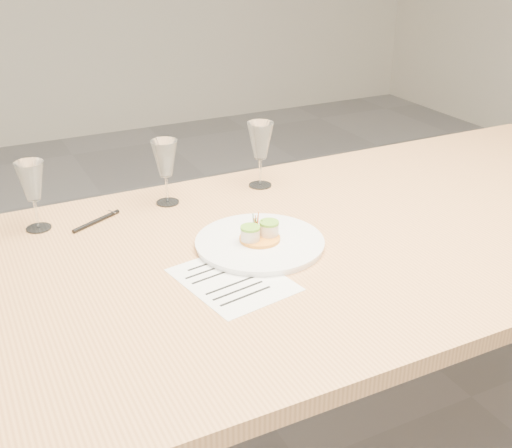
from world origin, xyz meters
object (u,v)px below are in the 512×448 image
recipe_sheet (233,280)px  wine_glass_3 (260,142)px  dining_table (310,263)px  dinner_plate (260,241)px  wine_glass_2 (165,160)px  wine_glass_1 (31,183)px  ballpoint_pen (97,221)px

recipe_sheet → wine_glass_3: wine_glass_3 is taller
dining_table → wine_glass_3: wine_glass_3 is taller
dinner_plate → recipe_sheet: 0.17m
dining_table → recipe_sheet: bearing=-159.6°
recipe_sheet → wine_glass_2: bearing=78.2°
recipe_sheet → wine_glass_3: 0.57m
wine_glass_3 → wine_glass_2: bearing=179.7°
wine_glass_1 → wine_glass_3: 0.64m
ballpoint_pen → wine_glass_2: size_ratio=0.77×
wine_glass_1 → recipe_sheet: bearing=-53.8°
wine_glass_1 → wine_glass_2: wine_glass_2 is taller
wine_glass_2 → wine_glass_1: bearing=-178.6°
dinner_plate → dining_table: bearing=-9.8°
recipe_sheet → wine_glass_2: 0.48m
ballpoint_pen → wine_glass_1: bearing=139.5°
wine_glass_2 → wine_glass_3: 0.29m
wine_glass_2 → wine_glass_3: (0.29, -0.00, 0.01)m
recipe_sheet → ballpoint_pen: ballpoint_pen is taller
wine_glass_1 → wine_glass_2: size_ratio=0.99×
dining_table → wine_glass_3: 0.42m
dining_table → wine_glass_2: 0.48m
dining_table → recipe_sheet: (-0.26, -0.09, 0.07)m
ballpoint_pen → wine_glass_2: 0.24m
ballpoint_pen → dinner_plate: bearing=-72.0°
dining_table → dinner_plate: 0.15m
wine_glass_3 → dinner_plate: bearing=-117.2°
recipe_sheet → ballpoint_pen: 0.46m
wine_glass_3 → recipe_sheet: bearing=-123.3°
dining_table → dinner_plate: dinner_plate is taller
dinner_plate → recipe_sheet: bearing=-137.2°
dinner_plate → recipe_sheet: dinner_plate is taller
ballpoint_pen → wine_glass_2: bearing=-17.4°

